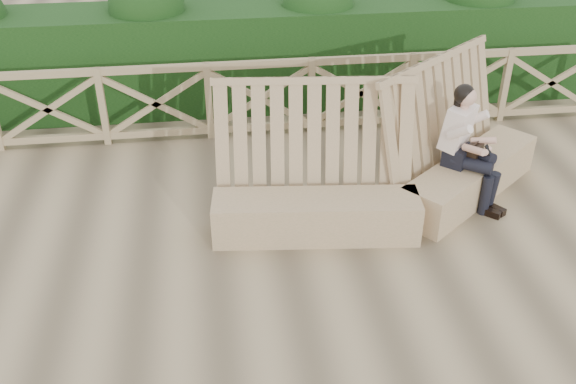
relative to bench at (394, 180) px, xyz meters
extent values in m
plane|color=brown|center=(-1.31, -1.29, -0.41)|extent=(60.00, 60.00, 0.00)
cube|color=#8E7951|center=(-0.96, -0.36, -0.17)|extent=(2.26, 0.73, 0.48)
cube|color=#8E7951|center=(-0.94, -0.09, 0.41)|extent=(2.25, 0.68, 1.59)
cube|color=#8E7951|center=(1.00, 0.22, -0.17)|extent=(2.04, 1.78, 0.48)
cube|color=#8E7951|center=(0.84, 0.43, 0.41)|extent=(2.01, 1.74, 1.59)
cube|color=black|center=(0.79, 0.18, 0.18)|extent=(0.44, 0.44, 0.22)
cube|color=beige|center=(0.76, 0.21, 0.52)|extent=(0.49, 0.49, 0.53)
sphere|color=tan|center=(0.79, 0.18, 0.90)|extent=(0.30, 0.30, 0.21)
sphere|color=black|center=(0.77, 0.20, 0.92)|extent=(0.33, 0.33, 0.23)
cylinder|color=black|center=(0.88, -0.03, 0.16)|extent=(0.43, 0.43, 0.15)
cylinder|color=black|center=(0.98, 0.09, 0.23)|extent=(0.44, 0.43, 0.17)
cylinder|color=black|center=(1.03, -0.20, -0.17)|extent=(0.17, 0.17, 0.48)
cylinder|color=black|center=(1.13, -0.12, -0.17)|extent=(0.17, 0.17, 0.48)
cube|color=black|center=(1.10, -0.26, -0.37)|extent=(0.23, 0.23, 0.08)
cube|color=black|center=(1.18, -0.20, -0.37)|extent=(0.23, 0.23, 0.08)
cube|color=black|center=(0.94, 0.06, 0.28)|extent=(0.24, 0.25, 0.15)
cube|color=black|center=(1.04, -0.06, 0.34)|extent=(0.11, 0.11, 0.12)
cube|color=olive|center=(-1.31, 2.21, 0.64)|extent=(10.10, 0.07, 0.10)
cube|color=olive|center=(-1.31, 2.21, -0.29)|extent=(10.10, 0.07, 0.10)
cube|color=black|center=(-1.31, 3.41, 0.34)|extent=(12.00, 1.20, 1.50)
camera|label=1|loc=(-2.04, -6.06, 3.67)|focal=40.00mm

